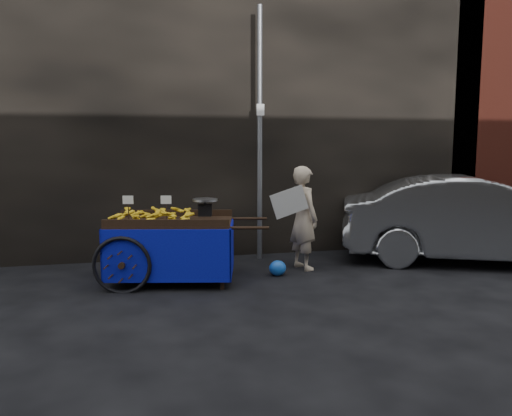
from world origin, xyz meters
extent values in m
plane|color=black|center=(0.00, 0.00, 0.00)|extent=(80.00, 80.00, 0.00)
cube|color=black|center=(-1.00, 2.60, 2.50)|extent=(11.00, 2.00, 5.00)
cube|color=#591E14|center=(5.50, 2.60, 2.50)|extent=(3.00, 2.00, 5.00)
cylinder|color=slate|center=(0.30, 1.30, 2.00)|extent=(0.08, 0.08, 4.00)
cube|color=white|center=(0.30, 1.25, 2.40)|extent=(0.12, 0.02, 0.18)
cube|color=black|center=(-1.18, 0.23, 0.80)|extent=(1.78, 1.32, 0.06)
cube|color=black|center=(-1.08, 0.69, 0.87)|extent=(1.57, 0.38, 0.10)
cube|color=black|center=(-1.28, -0.23, 0.87)|extent=(1.57, 0.38, 0.10)
cube|color=black|center=(-0.58, -0.31, 0.40)|extent=(0.06, 0.06, 0.80)
cube|color=black|center=(-0.41, 0.48, 0.40)|extent=(0.06, 0.06, 0.80)
cylinder|color=black|center=(-0.24, -0.38, 0.80)|extent=(0.50, 0.15, 0.04)
cylinder|color=black|center=(-0.07, 0.40, 0.80)|extent=(0.50, 0.15, 0.04)
torus|color=black|center=(-1.83, -0.18, 0.35)|extent=(0.74, 0.21, 0.75)
torus|color=black|center=(-1.60, 0.88, 0.35)|extent=(0.74, 0.21, 0.75)
cylinder|color=black|center=(-1.72, 0.35, 0.35)|extent=(0.29, 1.11, 0.05)
cube|color=#09089A|center=(-1.29, -0.27, 0.46)|extent=(1.61, 0.37, 0.68)
cube|color=#09089A|center=(-1.07, 0.73, 0.46)|extent=(1.61, 0.37, 0.68)
cube|color=#09089A|center=(-1.97, 0.41, 0.46)|extent=(0.24, 1.02, 0.68)
cube|color=#09089A|center=(-0.39, 0.06, 0.46)|extent=(0.24, 1.02, 0.68)
cube|color=black|center=(-0.73, 0.19, 0.97)|extent=(0.21, 0.18, 0.16)
cylinder|color=silver|center=(-0.73, 0.19, 1.11)|extent=(0.41, 0.41, 0.03)
cube|color=white|center=(-1.74, 0.24, 1.13)|extent=(0.14, 0.04, 0.11)
cube|color=white|center=(-1.25, 0.14, 1.13)|extent=(0.14, 0.04, 0.11)
imported|color=#C4AE92|center=(0.77, 0.49, 0.77)|extent=(0.53, 0.65, 1.54)
cube|color=silver|center=(0.49, 0.29, 1.04)|extent=(0.59, 0.02, 0.50)
ellipsoid|color=blue|center=(0.29, 0.17, 0.11)|extent=(0.25, 0.20, 0.22)
imported|color=#ACAFB3|center=(3.54, 0.26, 0.68)|extent=(4.35, 2.94, 1.36)
camera|label=1|loc=(-1.58, -6.50, 1.86)|focal=35.00mm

